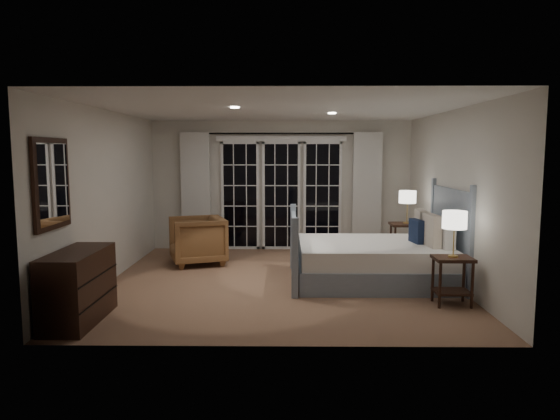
{
  "coord_description": "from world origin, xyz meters",
  "views": [
    {
      "loc": [
        0.09,
        -7.2,
        1.89
      ],
      "look_at": [
        0.0,
        0.06,
        1.05
      ],
      "focal_mm": 32.0,
      "sensor_mm": 36.0,
      "label": 1
    }
  ],
  "objects_px": {
    "nightstand_left": "(452,274)",
    "armchair": "(197,240)",
    "bed": "(376,259)",
    "lamp_right": "(408,197)",
    "nightstand_right": "(406,237)",
    "dresser": "(78,287)",
    "lamp_left": "(455,220)"
  },
  "relations": [
    {
      "from": "nightstand_right",
      "to": "lamp_right",
      "type": "xyz_separation_m",
      "value": [
        0.0,
        0.0,
        0.67
      ]
    },
    {
      "from": "armchair",
      "to": "lamp_left",
      "type": "bearing_deg",
      "value": 38.61
    },
    {
      "from": "lamp_right",
      "to": "nightstand_right",
      "type": "bearing_deg",
      "value": 0.0
    },
    {
      "from": "nightstand_left",
      "to": "lamp_right",
      "type": "distance_m",
      "value": 2.41
    },
    {
      "from": "bed",
      "to": "dresser",
      "type": "distance_m",
      "value": 4.06
    },
    {
      "from": "bed",
      "to": "nightstand_right",
      "type": "bearing_deg",
      "value": 58.27
    },
    {
      "from": "nightstand_left",
      "to": "nightstand_right",
      "type": "height_order",
      "value": "nightstand_right"
    },
    {
      "from": "bed",
      "to": "nightstand_left",
      "type": "relative_size",
      "value": 3.87
    },
    {
      "from": "bed",
      "to": "armchair",
      "type": "relative_size",
      "value": 2.63
    },
    {
      "from": "nightstand_right",
      "to": "armchair",
      "type": "relative_size",
      "value": 0.78
    },
    {
      "from": "lamp_left",
      "to": "armchair",
      "type": "height_order",
      "value": "lamp_left"
    },
    {
      "from": "nightstand_left",
      "to": "armchair",
      "type": "bearing_deg",
      "value": 147.74
    },
    {
      "from": "nightstand_left",
      "to": "nightstand_right",
      "type": "xyz_separation_m",
      "value": [
        -0.02,
        2.29,
        0.07
      ]
    },
    {
      "from": "nightstand_right",
      "to": "dresser",
      "type": "bearing_deg",
      "value": -145.81
    },
    {
      "from": "lamp_right",
      "to": "armchair",
      "type": "bearing_deg",
      "value": -179.33
    },
    {
      "from": "bed",
      "to": "nightstand_left",
      "type": "distance_m",
      "value": 1.35
    },
    {
      "from": "nightstand_left",
      "to": "dresser",
      "type": "relative_size",
      "value": 0.53
    },
    {
      "from": "lamp_left",
      "to": "dresser",
      "type": "height_order",
      "value": "lamp_left"
    },
    {
      "from": "nightstand_left",
      "to": "armchair",
      "type": "height_order",
      "value": "armchair"
    },
    {
      "from": "nightstand_left",
      "to": "lamp_left",
      "type": "xyz_separation_m",
      "value": [
        -0.0,
        0.0,
        0.66
      ]
    },
    {
      "from": "nightstand_right",
      "to": "dresser",
      "type": "xyz_separation_m",
      "value": [
        -4.36,
        -2.97,
        -0.06
      ]
    },
    {
      "from": "nightstand_left",
      "to": "lamp_left",
      "type": "distance_m",
      "value": 0.66
    },
    {
      "from": "bed",
      "to": "dresser",
      "type": "xyz_separation_m",
      "value": [
        -3.64,
        -1.8,
        0.06
      ]
    },
    {
      "from": "bed",
      "to": "lamp_right",
      "type": "relative_size",
      "value": 4.25
    },
    {
      "from": "dresser",
      "to": "nightstand_right",
      "type": "bearing_deg",
      "value": 34.19
    },
    {
      "from": "nightstand_right",
      "to": "bed",
      "type": "bearing_deg",
      "value": -121.73
    },
    {
      "from": "bed",
      "to": "lamp_left",
      "type": "bearing_deg",
      "value": -56.53
    },
    {
      "from": "bed",
      "to": "lamp_left",
      "type": "relative_size",
      "value": 4.1
    },
    {
      "from": "lamp_right",
      "to": "dresser",
      "type": "bearing_deg",
      "value": -145.81
    },
    {
      "from": "bed",
      "to": "nightstand_right",
      "type": "xyz_separation_m",
      "value": [
        0.72,
        1.17,
        0.12
      ]
    },
    {
      "from": "nightstand_right",
      "to": "lamp_left",
      "type": "bearing_deg",
      "value": -89.46
    },
    {
      "from": "nightstand_left",
      "to": "lamp_right",
      "type": "xyz_separation_m",
      "value": [
        -0.02,
        2.29,
        0.74
      ]
    }
  ]
}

